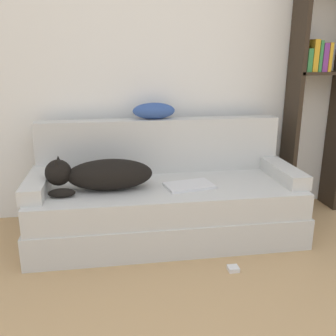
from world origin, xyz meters
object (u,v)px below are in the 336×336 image
Objects in this scene: laptop at (189,185)px; bookshelf at (318,86)px; dog at (101,174)px; power_adapter at (233,269)px; couch at (166,210)px; throw_pillow at (154,111)px.

laptop is 1.43m from bookshelf.
power_adapter is (0.82, -0.51, -0.52)m from dog.
dog is at bearing 148.22° from power_adapter.
dog reaches higher than couch.
couch is 0.28m from laptop.
throw_pillow is at bearing 97.05° from couch.
bookshelf is at bearing 0.58° from throw_pillow.
dog is 0.39× the size of bookshelf.
laptop is at bearing -65.72° from throw_pillow.
throw_pillow is (-0.20, 0.44, 0.48)m from laptop.
bookshelf is (1.34, 0.37, 0.88)m from couch.
bookshelf is (1.18, 0.46, 0.66)m from laptop.
throw_pillow is (-0.04, 0.35, 0.70)m from couch.
dog is 1.94m from bookshelf.
couch is 1.65m from bookshelf.
throw_pillow reaches higher than couch.
couch is 5.27× the size of laptop.
couch reaches higher than power_adapter.
bookshelf is at bearing 13.37° from dog.
throw_pillow is at bearing 44.34° from dog.
laptop is (0.16, -0.09, 0.22)m from couch.
dog is at bearing 166.80° from laptop.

